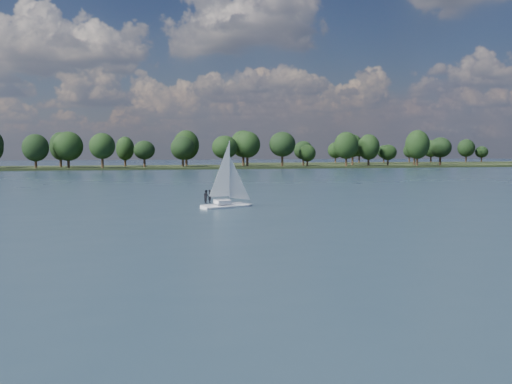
% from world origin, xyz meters
% --- Properties ---
extents(ground, '(700.00, 700.00, 0.00)m').
position_xyz_m(ground, '(0.00, 100.00, 0.00)').
color(ground, '#233342').
rests_on(ground, ground).
extents(far_shore, '(660.00, 40.00, 1.50)m').
position_xyz_m(far_shore, '(0.00, 212.00, 0.00)').
color(far_shore, black).
rests_on(far_shore, ground).
extents(far_shore_back, '(220.00, 30.00, 1.40)m').
position_xyz_m(far_shore_back, '(160.00, 260.00, 0.00)').
color(far_shore_back, black).
rests_on(far_shore_back, ground).
extents(sailboat, '(6.21, 3.83, 7.92)m').
position_xyz_m(sailboat, '(-1.68, 51.25, 2.21)').
color(sailboat, silver).
rests_on(sailboat, ground).
extents(treeline, '(563.04, 73.71, 17.95)m').
position_xyz_m(treeline, '(-13.15, 207.88, 8.05)').
color(treeline, black).
rests_on(treeline, ground).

